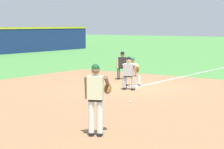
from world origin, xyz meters
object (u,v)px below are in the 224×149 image
object	(u,v)px
pitcher	(96,95)
baserunner	(129,72)
baseball	(130,102)
first_baseman	(133,71)
first_base_bag	(134,87)
umpire	(122,64)

from	to	relation	value
pitcher	baserunner	bearing A→B (deg)	26.82
baseball	first_baseman	distance (m)	4.30
baserunner	baseball	bearing A→B (deg)	-146.34
pitcher	baserunner	world-z (taller)	pitcher
baseball	first_baseman	bearing A→B (deg)	30.81
first_base_bag	baserunner	size ratio (longest dim) A/B	0.26
pitcher	umpire	world-z (taller)	pitcher
first_baseman	baserunner	size ratio (longest dim) A/B	0.92
pitcher	first_baseman	xyz separation A→B (m)	(8.15, 4.04, -0.33)
first_base_bag	pitcher	xyz separation A→B (m)	(-7.76, -3.74, 1.01)
first_base_bag	umpire	bearing A→B (deg)	43.22
first_base_bag	umpire	xyz separation A→B (m)	(2.22, 2.09, 0.75)
baseball	baserunner	distance (m)	3.20
pitcher	baserunner	distance (m)	7.96
first_baseman	umpire	size ratio (longest dim) A/B	0.92
pitcher	first_baseman	world-z (taller)	pitcher
first_base_bag	pitcher	bearing A→B (deg)	-154.24
first_base_bag	baseball	size ratio (longest dim) A/B	5.14
first_base_bag	baseball	xyz separation A→B (m)	(-3.25, -1.88, -0.01)
pitcher	first_baseman	size ratio (longest dim) A/B	1.39
first_base_bag	pitcher	size ratio (longest dim) A/B	0.20
baserunner	umpire	xyz separation A→B (m)	(2.88, 2.24, 0.00)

